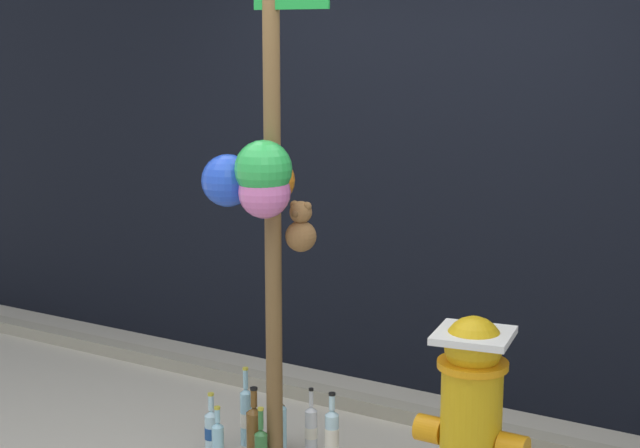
# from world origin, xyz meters

# --- Properties ---
(building_wall) EXTENTS (10.00, 0.20, 3.54)m
(building_wall) POSITION_xyz_m (0.00, 1.66, 1.77)
(building_wall) COLOR black
(building_wall) RESTS_ON ground_plane
(curb_strip) EXTENTS (8.00, 0.12, 0.08)m
(curb_strip) POSITION_xyz_m (0.00, 1.12, 0.04)
(curb_strip) COLOR gray
(curb_strip) RESTS_ON ground_plane
(memorial_post) EXTENTS (0.57, 0.47, 2.74)m
(memorial_post) POSITION_xyz_m (-0.19, 0.24, 1.55)
(memorial_post) COLOR brown
(memorial_post) RESTS_ON ground_plane
(fire_hydrant) EXTENTS (0.49, 0.36, 0.91)m
(fire_hydrant) POSITION_xyz_m (0.83, 0.25, 0.47)
(fire_hydrant) COLOR gold
(fire_hydrant) RESTS_ON ground_plane
(bottle_0) EXTENTS (0.06, 0.06, 0.35)m
(bottle_0) POSITION_xyz_m (-0.20, 0.36, 0.15)
(bottle_0) COLOR #93CCE0
(bottle_0) RESTS_ON ground_plane
(bottle_1) EXTENTS (0.07, 0.07, 0.31)m
(bottle_1) POSITION_xyz_m (-0.54, 0.25, 0.12)
(bottle_1) COLOR #B2DBEA
(bottle_1) RESTS_ON ground_plane
(bottle_2) EXTENTS (0.06, 0.06, 0.31)m
(bottle_2) POSITION_xyz_m (-0.40, 0.12, 0.13)
(bottle_2) COLOR #93CCE0
(bottle_2) RESTS_ON ground_plane
(bottle_3) EXTENTS (0.06, 0.06, 0.33)m
(bottle_3) POSITION_xyz_m (-0.11, 0.50, 0.12)
(bottle_3) COLOR silver
(bottle_3) RESTS_ON ground_plane
(bottle_4) EXTENTS (0.06, 0.06, 0.41)m
(bottle_4) POSITION_xyz_m (-0.44, 0.41, 0.16)
(bottle_4) COLOR #93CCE0
(bottle_4) RESTS_ON ground_plane
(bottle_5) EXTENTS (0.08, 0.08, 0.38)m
(bottle_5) POSITION_xyz_m (-0.28, 0.26, 0.15)
(bottle_5) COLOR brown
(bottle_5) RESTS_ON ground_plane
(bottle_6) EXTENTS (0.06, 0.06, 0.32)m
(bottle_6) POSITION_xyz_m (-0.20, 0.19, 0.12)
(bottle_6) COLOR #337038
(bottle_6) RESTS_ON ground_plane
(bottle_7) EXTENTS (0.08, 0.08, 0.31)m
(bottle_7) POSITION_xyz_m (-0.29, 0.47, 0.13)
(bottle_7) COLOR brown
(bottle_7) RESTS_ON ground_plane
(bottle_8) EXTENTS (0.07, 0.07, 0.40)m
(bottle_8) POSITION_xyz_m (0.10, 0.35, 0.17)
(bottle_8) COLOR #B2DBEA
(bottle_8) RESTS_ON ground_plane
(litter_0) EXTENTS (0.13, 0.09, 0.01)m
(litter_0) POSITION_xyz_m (-1.05, 1.20, 0.00)
(litter_0) COLOR tan
(litter_0) RESTS_ON ground_plane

